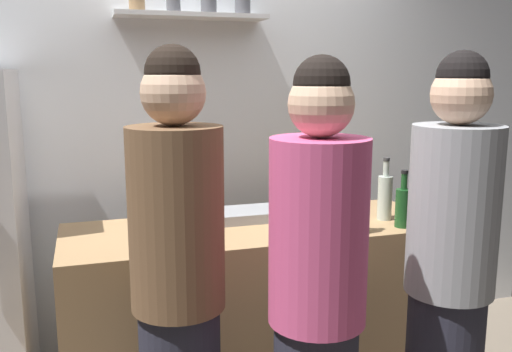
{
  "coord_description": "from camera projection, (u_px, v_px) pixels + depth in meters",
  "views": [
    {
      "loc": [
        -0.63,
        -1.99,
        1.66
      ],
      "look_at": [
        0.15,
        0.52,
        1.18
      ],
      "focal_mm": 38.65,
      "sensor_mm": 36.0,
      "label": 1
    }
  ],
  "objects": [
    {
      "name": "wine_bottle_green_glass",
      "position": [
        403.0,
        206.0,
        2.68
      ],
      "size": [
        0.07,
        0.07,
        0.28
      ],
      "color": "#19471E",
      "rests_on": "counter"
    },
    {
      "name": "back_wall_assembly",
      "position": [
        195.0,
        135.0,
        3.28
      ],
      "size": [
        4.8,
        0.32,
        2.6
      ],
      "color": "white",
      "rests_on": "ground"
    },
    {
      "name": "person_pink_top",
      "position": [
        317.0,
        308.0,
        1.92
      ],
      "size": [
        0.34,
        0.34,
        1.73
      ],
      "rotation": [
        0.0,
        0.0,
        5.66
      ],
      "color": "#262633",
      "rests_on": "ground"
    },
    {
      "name": "counter",
      "position": [
        256.0,
        314.0,
        2.8
      ],
      "size": [
        1.86,
        0.67,
        0.93
      ],
      "primitive_type": "cube",
      "color": "#9E7A51",
      "rests_on": "ground"
    },
    {
      "name": "person_brown_jacket",
      "position": [
        179.0,
        293.0,
        2.0
      ],
      "size": [
        0.34,
        0.34,
        1.76
      ],
      "rotation": [
        0.0,
        0.0,
        5.6
      ],
      "color": "#262633",
      "rests_on": "ground"
    },
    {
      "name": "wine_bottle_amber_glass",
      "position": [
        359.0,
        210.0,
        2.57
      ],
      "size": [
        0.08,
        0.08,
        0.29
      ],
      "color": "#472814",
      "rests_on": "counter"
    },
    {
      "name": "water_bottle_plastic",
      "position": [
        297.0,
        205.0,
        2.69
      ],
      "size": [
        0.08,
        0.08,
        0.24
      ],
      "color": "silver",
      "rests_on": "counter"
    },
    {
      "name": "wine_bottle_pale_glass",
      "position": [
        385.0,
        196.0,
        2.81
      ],
      "size": [
        0.07,
        0.07,
        0.32
      ],
      "color": "#B2BFB2",
      "rests_on": "counter"
    },
    {
      "name": "wine_bottle_dark_glass",
      "position": [
        191.0,
        209.0,
        2.59
      ],
      "size": [
        0.08,
        0.08,
        0.29
      ],
      "color": "black",
      "rests_on": "counter"
    },
    {
      "name": "person_grey_hoodie",
      "position": [
        449.0,
        279.0,
        2.15
      ],
      "size": [
        0.34,
        0.34,
        1.75
      ],
      "rotation": [
        0.0,
        0.0,
        2.3
      ],
      "color": "#262633",
      "rests_on": "ground"
    },
    {
      "name": "baking_pan",
      "position": [
        247.0,
        214.0,
        2.83
      ],
      "size": [
        0.34,
        0.24,
        0.05
      ],
      "primitive_type": "cube",
      "color": "gray",
      "rests_on": "counter"
    },
    {
      "name": "utensil_holder",
      "position": [
        187.0,
        205.0,
        2.86
      ],
      "size": [
        0.11,
        0.11,
        0.23
      ],
      "color": "#B2B2B7",
      "rests_on": "counter"
    }
  ]
}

